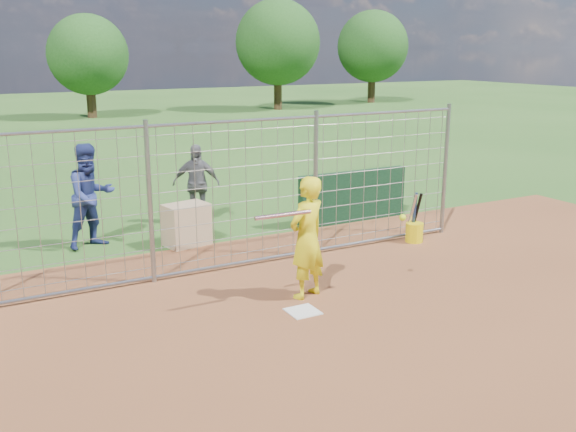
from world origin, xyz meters
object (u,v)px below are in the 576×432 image
batter (307,238)px  bucket_with_bats (414,230)px  bystander_a (91,196)px  equipment_bin (187,225)px  bystander_b (196,184)px

batter → bucket_with_bats: (3.24, 1.46, -0.68)m
bystander_a → bucket_with_bats: 6.16m
equipment_bin → bucket_with_bats: (3.94, -1.90, -0.15)m
batter → bystander_a: (-2.28, 4.09, 0.05)m
batter → equipment_bin: size_ratio=2.32×
equipment_bin → bucket_with_bats: size_ratio=0.82×
bystander_a → batter: bearing=-78.5°
bystander_b → equipment_bin: bystander_b is taller
batter → bucket_with_bats: batter is taller
batter → equipment_bin: bearing=-98.3°
batter → bucket_with_bats: size_ratio=1.90×
batter → bucket_with_bats: bearing=-175.7°
equipment_bin → bucket_with_bats: 4.37m
bystander_b → bucket_with_bats: (3.19, -3.35, -0.60)m
bystander_a → bucket_with_bats: (5.52, -2.63, -0.74)m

